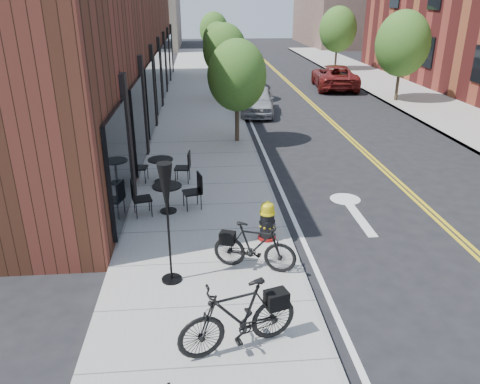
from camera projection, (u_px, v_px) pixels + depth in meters
name	position (u px, v px, depth m)	size (l,w,h in m)	color
ground	(299.00, 263.00, 10.00)	(120.00, 120.00, 0.00)	black
sidewalk_near	(201.00, 136.00, 19.02)	(4.00, 70.00, 0.12)	#9E9B93
building_near	(97.00, 40.00, 21.02)	(5.00, 28.00, 7.00)	#3F2114
bg_building_left	(142.00, 0.00, 51.60)	(8.00, 14.00, 10.00)	#726656
tree_near_a	(237.00, 75.00, 17.23)	(2.20, 2.20, 3.81)	#382B1E
tree_near_b	(225.00, 50.00, 24.55)	(2.30, 2.30, 3.98)	#382B1E
tree_near_c	(218.00, 41.00, 31.98)	(2.10, 2.10, 3.67)	#382B1E
tree_near_d	(214.00, 30.00, 39.24)	(2.40, 2.40, 4.11)	#382B1E
tree_far_b	(403.00, 44.00, 24.24)	(2.80, 2.80, 4.62)	#382B1E
tree_far_c	(338.00, 29.00, 35.27)	(2.80, 2.80, 4.62)	#382B1E
fire_hydrant	(267.00, 221.00, 10.60)	(0.50, 0.50, 0.94)	maroon
bicycle_left	(238.00, 317.00, 7.19)	(0.56, 1.97, 1.18)	black
bicycle_right	(255.00, 247.00, 9.38)	(0.48, 1.71, 1.03)	black
bistro_set_b	(167.00, 195.00, 11.97)	(1.79, 0.92, 0.94)	black
bistro_set_c	(161.00, 167.00, 13.94)	(1.76, 0.82, 0.93)	black
patio_umbrella	(167.00, 199.00, 8.52)	(0.39, 0.39, 2.43)	black
parked_car_a	(258.00, 100.00, 22.66)	(1.55, 3.85, 1.31)	#9EA2A6
parked_car_b	(245.00, 78.00, 28.70)	(1.50, 4.30, 1.42)	black
parked_car_c	(234.00, 61.00, 36.40)	(2.07, 5.08, 1.48)	#A8A8AC
parked_car_far	(334.00, 77.00, 29.08)	(2.40, 5.21, 1.45)	maroon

